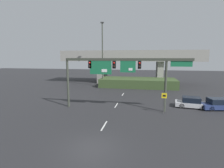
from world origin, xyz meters
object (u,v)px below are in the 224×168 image
Objects in this scene: parked_sedan_mid_right at (219,104)px; parked_sedan_near_right at (192,103)px; highway_light_pole_near at (102,54)px; signal_gantry at (121,68)px; speed_limit_sign at (164,100)px.

parked_sedan_near_right is at bearing 165.41° from parked_sedan_mid_right.
parked_sedan_mid_right is at bearing -36.49° from highway_light_pole_near.
speed_limit_sign is at bearing -6.79° from signal_gantry.
parked_sedan_mid_right is (18.35, -13.57, -6.63)m from highway_light_pole_near.
speed_limit_sign is 5.13m from parked_sedan_near_right.
signal_gantry is at bearing 173.21° from speed_limit_sign.
signal_gantry is at bearing -178.94° from parked_sedan_mid_right.
highway_light_pole_near reaches higher than parked_sedan_near_right.
highway_light_pole_near is at bearing 124.49° from speed_limit_sign.
signal_gantry reaches higher than speed_limit_sign.
parked_sedan_mid_right is at bearing 22.69° from speed_limit_sign.
highway_light_pole_near reaches higher than speed_limit_sign.
parked_sedan_near_right is at bearing 39.44° from speed_limit_sign.
speed_limit_sign is at bearing -166.97° from parked_sedan_mid_right.
parked_sedan_mid_right is (12.22, 2.31, -4.52)m from signal_gantry.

